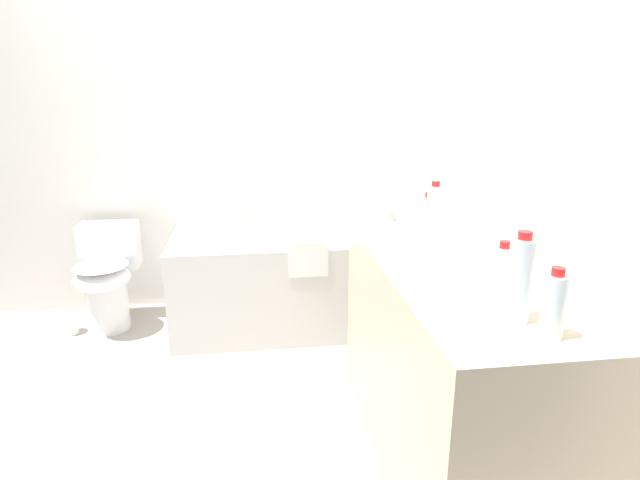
% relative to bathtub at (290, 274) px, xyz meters
% --- Properties ---
extents(ground_plane, '(3.63, 3.63, 0.00)m').
position_rel_bathtub_xyz_m(ground_plane, '(-0.52, -0.91, -0.32)').
color(ground_plane, '#9E9389').
extents(wall_back_tiled, '(3.03, 0.10, 2.42)m').
position_rel_bathtub_xyz_m(wall_back_tiled, '(-0.52, 0.43, 0.89)').
color(wall_back_tiled, silver).
rests_on(wall_back_tiled, ground_plane).
extents(wall_right_mirror, '(0.10, 2.99, 2.42)m').
position_rel_bathtub_xyz_m(wall_right_mirror, '(0.84, -0.91, 0.89)').
color(wall_right_mirror, silver).
rests_on(wall_right_mirror, ground_plane).
extents(bathtub, '(1.42, 0.77, 1.31)m').
position_rel_bathtub_xyz_m(bathtub, '(0.00, 0.00, 0.00)').
color(bathtub, silver).
rests_on(bathtub, ground_plane).
extents(toilet, '(0.35, 0.48, 0.65)m').
position_rel_bathtub_xyz_m(toilet, '(-1.13, 0.07, 0.01)').
color(toilet, white).
rests_on(toilet, ground_plane).
extents(vanity_counter, '(0.55, 1.33, 0.83)m').
position_rel_bathtub_xyz_m(vanity_counter, '(0.51, -1.39, 0.10)').
color(vanity_counter, tan).
rests_on(vanity_counter, ground_plane).
extents(sink_basin, '(0.34, 0.34, 0.05)m').
position_rel_bathtub_xyz_m(sink_basin, '(0.49, -1.45, 0.54)').
color(sink_basin, white).
rests_on(sink_basin, vanity_counter).
extents(sink_faucet, '(0.11, 0.15, 0.06)m').
position_rel_bathtub_xyz_m(sink_faucet, '(0.69, -1.45, 0.54)').
color(sink_faucet, '#B3B3B9').
rests_on(sink_faucet, vanity_counter).
extents(water_bottle_0, '(0.07, 0.07, 0.26)m').
position_rel_bathtub_xyz_m(water_bottle_0, '(0.50, -1.82, 0.64)').
color(water_bottle_0, silver).
rests_on(water_bottle_0, vanity_counter).
extents(water_bottle_1, '(0.06, 0.06, 0.25)m').
position_rel_bathtub_xyz_m(water_bottle_1, '(0.54, -1.03, 0.63)').
color(water_bottle_1, silver).
rests_on(water_bottle_1, vanity_counter).
extents(water_bottle_2, '(0.06, 0.06, 0.19)m').
position_rel_bathtub_xyz_m(water_bottle_2, '(0.54, -1.93, 0.60)').
color(water_bottle_2, silver).
rests_on(water_bottle_2, vanity_counter).
extents(water_bottle_3, '(0.06, 0.06, 0.19)m').
position_rel_bathtub_xyz_m(water_bottle_3, '(0.52, -1.68, 0.60)').
color(water_bottle_3, silver).
rests_on(water_bottle_3, vanity_counter).
extents(water_bottle_4, '(0.07, 0.07, 0.19)m').
position_rel_bathtub_xyz_m(water_bottle_4, '(0.54, -0.95, 0.60)').
color(water_bottle_4, silver).
rests_on(water_bottle_4, vanity_counter).
extents(drinking_glass_0, '(0.07, 0.07, 0.08)m').
position_rel_bathtub_xyz_m(drinking_glass_0, '(0.60, -1.13, 0.55)').
color(drinking_glass_0, white).
rests_on(drinking_glass_0, vanity_counter).
extents(drinking_glass_1, '(0.08, 0.08, 0.10)m').
position_rel_bathtub_xyz_m(drinking_glass_1, '(0.50, -1.23, 0.56)').
color(drinking_glass_1, white).
rests_on(drinking_glass_1, vanity_counter).
extents(drinking_glass_2, '(0.08, 0.08, 0.09)m').
position_rel_bathtub_xyz_m(drinking_glass_2, '(0.53, -0.85, 0.56)').
color(drinking_glass_2, white).
rests_on(drinking_glass_2, vanity_counter).
extents(drinking_glass_3, '(0.07, 0.07, 0.09)m').
position_rel_bathtub_xyz_m(drinking_glass_3, '(0.50, -1.12, 0.56)').
color(drinking_glass_3, white).
rests_on(drinking_glass_3, vanity_counter).
extents(toilet_paper_roll, '(0.11, 0.11, 0.13)m').
position_rel_bathtub_xyz_m(toilet_paper_roll, '(-1.36, -0.00, -0.25)').
color(toilet_paper_roll, white).
rests_on(toilet_paper_roll, ground_plane).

